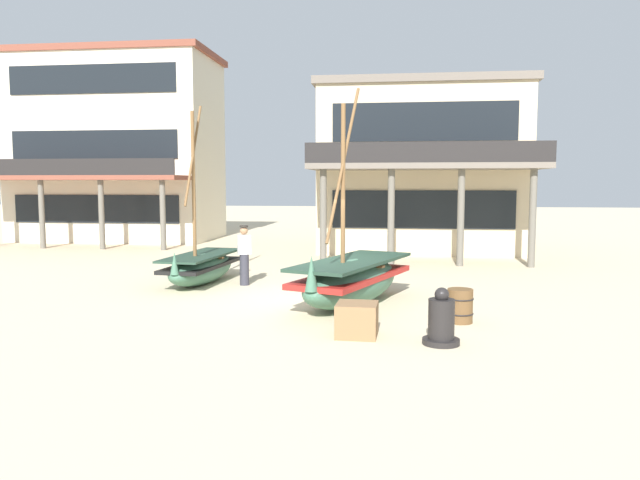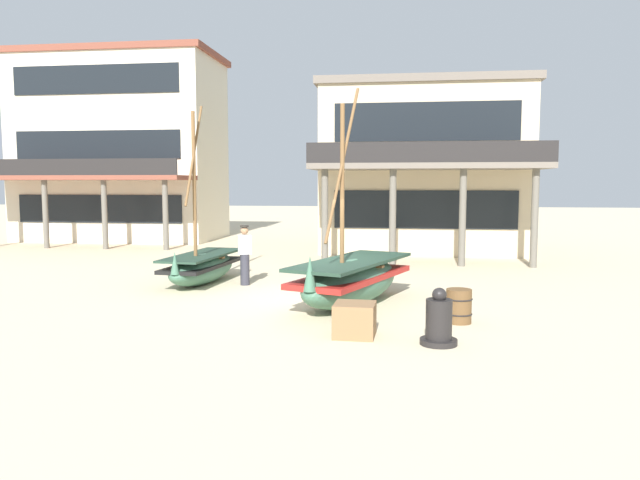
% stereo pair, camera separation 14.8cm
% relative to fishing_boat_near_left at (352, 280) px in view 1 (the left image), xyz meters
% --- Properties ---
extents(ground_plane, '(120.00, 120.00, 0.00)m').
position_rel_fishing_boat_near_left_xyz_m(ground_plane, '(-0.93, 0.31, -0.60)').
color(ground_plane, beige).
extents(fishing_boat_near_left, '(2.81, 4.44, 5.08)m').
position_rel_fishing_boat_near_left_xyz_m(fishing_boat_near_left, '(0.00, 0.00, 0.00)').
color(fishing_boat_near_left, '#427056').
rests_on(fishing_boat_near_left, ground).
extents(fishing_boat_centre_large, '(1.50, 3.69, 5.03)m').
position_rel_fishing_boat_near_left_xyz_m(fishing_boat_centre_large, '(-4.49, 2.46, -0.10)').
color(fishing_boat_centre_large, '#427056').
rests_on(fishing_boat_centre_large, ground).
extents(fisherman_by_hull, '(0.42, 0.34, 1.68)m').
position_rel_fishing_boat_near_left_xyz_m(fisherman_by_hull, '(-3.20, 2.32, 0.24)').
color(fisherman_by_hull, '#33333D').
rests_on(fisherman_by_hull, ground).
extents(capstan_winch, '(0.67, 0.67, 1.02)m').
position_rel_fishing_boat_near_left_xyz_m(capstan_winch, '(1.83, -3.32, -0.19)').
color(capstan_winch, black).
rests_on(capstan_winch, ground).
extents(wooden_barrel, '(0.56, 0.56, 0.70)m').
position_rel_fishing_boat_near_left_xyz_m(wooden_barrel, '(2.34, -1.57, -0.25)').
color(wooden_barrel, brown).
rests_on(wooden_barrel, ground).
extents(cargo_crate, '(0.79, 0.79, 0.63)m').
position_rel_fishing_boat_near_left_xyz_m(cargo_crate, '(0.31, -2.95, -0.28)').
color(cargo_crate, olive).
rests_on(cargo_crate, ground).
extents(harbor_building_main, '(8.69, 9.73, 7.02)m').
position_rel_fishing_boat_near_left_xyz_m(harbor_building_main, '(2.05, 12.80, 2.92)').
color(harbor_building_main, beige).
rests_on(harbor_building_main, ground).
extents(harbor_building_annex, '(10.08, 7.77, 9.32)m').
position_rel_fishing_boat_near_left_xyz_m(harbor_building_annex, '(-13.01, 15.23, 4.05)').
color(harbor_building_annex, beige).
rests_on(harbor_building_annex, ground).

